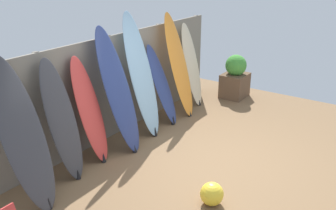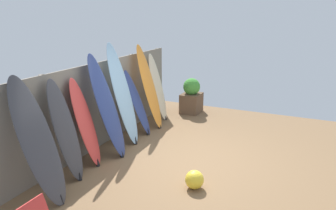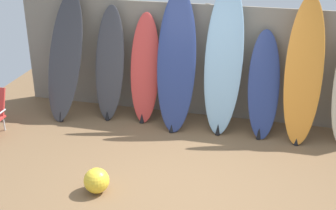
% 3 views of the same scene
% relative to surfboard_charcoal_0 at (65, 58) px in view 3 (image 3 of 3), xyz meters
% --- Properties ---
extents(ground, '(7.68, 7.68, 0.00)m').
position_rel_surfboard_charcoal_0_xyz_m(ground, '(2.15, -1.52, -0.95)').
color(ground, brown).
extents(fence_back, '(6.08, 0.11, 1.80)m').
position_rel_surfboard_charcoal_0_xyz_m(fence_back, '(2.15, 0.49, -0.05)').
color(fence_back, gray).
rests_on(fence_back, ground).
extents(surfboard_charcoal_0, '(0.62, 0.86, 1.93)m').
position_rel_surfboard_charcoal_0_xyz_m(surfboard_charcoal_0, '(0.00, 0.00, 0.00)').
color(surfboard_charcoal_0, '#38383D').
rests_on(surfboard_charcoal_0, ground).
extents(surfboard_charcoal_1, '(0.47, 0.54, 1.76)m').
position_rel_surfboard_charcoal_0_xyz_m(surfboard_charcoal_1, '(0.70, 0.10, -0.09)').
color(surfboard_charcoal_1, '#38383D').
rests_on(surfboard_charcoal_1, ground).
extents(surfboard_red_2, '(0.50, 0.58, 1.67)m').
position_rel_surfboard_charcoal_0_xyz_m(surfboard_red_2, '(1.26, 0.13, -0.13)').
color(surfboard_red_2, '#D13D38').
rests_on(surfboard_red_2, ground).
extents(surfboard_navy_3, '(0.64, 0.76, 2.05)m').
position_rel_surfboard_charcoal_0_xyz_m(surfboard_navy_3, '(1.79, 0.01, 0.06)').
color(surfboard_navy_3, navy).
rests_on(surfboard_navy_3, ground).
extents(surfboard_skyblue_4, '(0.56, 0.67, 2.19)m').
position_rel_surfboard_charcoal_0_xyz_m(surfboard_skyblue_4, '(2.48, 0.08, 0.13)').
color(surfboard_skyblue_4, '#8CB7D6').
rests_on(surfboard_skyblue_4, ground).
extents(surfboard_navy_5, '(0.53, 0.68, 1.52)m').
position_rel_surfboard_charcoal_0_xyz_m(surfboard_navy_5, '(3.08, 0.07, -0.21)').
color(surfboard_navy_5, navy).
rests_on(surfboard_navy_5, ground).
extents(surfboard_orange_6, '(0.53, 0.66, 2.05)m').
position_rel_surfboard_charcoal_0_xyz_m(surfboard_orange_6, '(3.61, 0.04, 0.06)').
color(surfboard_orange_6, orange).
rests_on(surfboard_orange_6, ground).
extents(beach_ball, '(0.31, 0.31, 0.31)m').
position_rel_surfboard_charcoal_0_xyz_m(beach_ball, '(1.28, -2.00, -0.80)').
color(beach_ball, yellow).
rests_on(beach_ball, ground).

